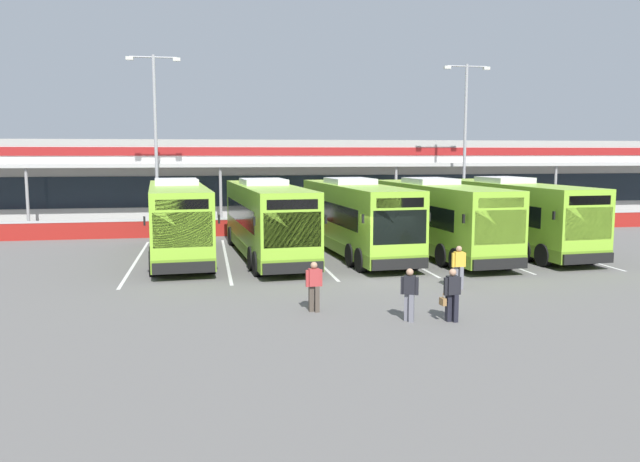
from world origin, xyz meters
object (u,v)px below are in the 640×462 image
(pedestrian_in_dark_coat, at_px, (459,266))
(lamp_post_centre, at_px, (465,135))
(coach_bus_left_centre, at_px, (267,221))
(pedestrian_with_handbag, at_px, (452,294))
(coach_bus_rightmost, at_px, (513,216))
(coach_bus_leftmost, at_px, (178,221))
(coach_bus_right_centre, at_px, (437,219))
(coach_bus_centre, at_px, (355,219))
(pedestrian_child, at_px, (409,293))
(pedestrian_near_bin, at_px, (314,285))
(lamp_post_west, at_px, (156,133))

(pedestrian_in_dark_coat, bearing_deg, lamp_post_centre, 66.92)
(coach_bus_left_centre, height_order, pedestrian_with_handbag, coach_bus_left_centre)
(coach_bus_rightmost, bearing_deg, coach_bus_left_centre, 179.91)
(coach_bus_leftmost, distance_m, coach_bus_right_centre, 12.76)
(pedestrian_in_dark_coat, bearing_deg, coach_bus_right_centre, 75.14)
(coach_bus_leftmost, xyz_separation_m, lamp_post_centre, (18.92, 10.28, 4.50))
(coach_bus_right_centre, xyz_separation_m, pedestrian_in_dark_coat, (-2.09, -7.87, -0.91))
(pedestrian_with_handbag, distance_m, pedestrian_in_dark_coat, 4.89)
(coach_bus_leftmost, xyz_separation_m, coach_bus_centre, (8.66, -0.67, 0.00))
(pedestrian_child, distance_m, pedestrian_near_bin, 3.12)
(coach_bus_left_centre, distance_m, lamp_post_centre, 18.93)
(pedestrian_in_dark_coat, bearing_deg, pedestrian_near_bin, -156.99)
(coach_bus_leftmost, relative_size, coach_bus_centre, 1.00)
(pedestrian_in_dark_coat, xyz_separation_m, pedestrian_near_bin, (-5.91, -2.51, 0.00))
(coach_bus_centre, height_order, pedestrian_near_bin, coach_bus_centre)
(pedestrian_child, relative_size, pedestrian_near_bin, 1.00)
(coach_bus_right_centre, relative_size, pedestrian_near_bin, 7.59)
(coach_bus_leftmost, xyz_separation_m, coach_bus_right_centre, (12.69, -1.38, 0.00))
(coach_bus_rightmost, bearing_deg, pedestrian_near_bin, -138.34)
(coach_bus_left_centre, relative_size, coach_bus_right_centre, 1.00)
(pedestrian_with_handbag, xyz_separation_m, lamp_post_west, (-10.18, 23.39, 5.43))
(pedestrian_child, bearing_deg, coach_bus_left_centre, 103.72)
(coach_bus_rightmost, height_order, pedestrian_near_bin, coach_bus_rightmost)
(pedestrian_near_bin, bearing_deg, pedestrian_with_handbag, -26.58)
(coach_bus_left_centre, bearing_deg, lamp_post_centre, 37.02)
(coach_bus_leftmost, bearing_deg, coach_bus_right_centre, -6.22)
(coach_bus_centre, distance_m, pedestrian_child, 12.86)
(coach_bus_rightmost, relative_size, pedestrian_child, 7.59)
(coach_bus_rightmost, height_order, lamp_post_west, lamp_post_west)
(pedestrian_in_dark_coat, bearing_deg, pedestrian_with_handbag, -114.69)
(coach_bus_left_centre, distance_m, coach_bus_rightmost, 12.76)
(coach_bus_right_centre, relative_size, pedestrian_child, 7.59)
(lamp_post_centre, bearing_deg, pedestrian_in_dark_coat, -113.08)
(coach_bus_centre, distance_m, pedestrian_in_dark_coat, 8.85)
(coach_bus_left_centre, bearing_deg, pedestrian_near_bin, -87.66)
(coach_bus_left_centre, bearing_deg, lamp_post_west, 119.21)
(coach_bus_right_centre, bearing_deg, coach_bus_left_centre, 175.98)
(pedestrian_with_handbag, bearing_deg, coach_bus_leftmost, 122.00)
(coach_bus_leftmost, bearing_deg, pedestrian_in_dark_coat, -41.12)
(coach_bus_centre, bearing_deg, pedestrian_near_bin, -109.68)
(coach_bus_centre, distance_m, pedestrian_with_handbag, 13.06)
(coach_bus_left_centre, relative_size, pedestrian_near_bin, 7.59)
(coach_bus_leftmost, distance_m, pedestrian_with_handbag, 16.18)
(pedestrian_child, bearing_deg, pedestrian_with_handbag, -12.35)
(coach_bus_leftmost, height_order, lamp_post_centre, lamp_post_centre)
(lamp_post_west, height_order, lamp_post_centre, same)
(lamp_post_west, distance_m, lamp_post_centre, 20.55)
(coach_bus_leftmost, distance_m, lamp_post_centre, 22.00)
(coach_bus_leftmost, distance_m, coach_bus_left_centre, 4.32)
(coach_bus_left_centre, xyz_separation_m, pedestrian_child, (3.08, -12.64, -0.91))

